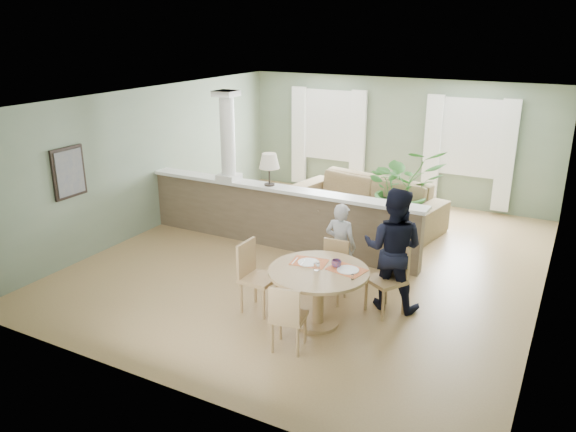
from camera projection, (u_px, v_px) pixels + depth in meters
The scene contains 12 objects.
ground at pixel (318, 259), 9.55m from camera, with size 8.00×8.00×0.00m, color tan.
room_shell at pixel (334, 147), 9.50m from camera, with size 7.02×8.02×2.71m.
pony_wall at pixel (273, 208), 9.93m from camera, with size 5.32×0.38×2.70m.
sofa at pixel (365, 202), 11.12m from camera, with size 3.06×1.20×0.89m, color #90774E.
houseplant at pixel (404, 188), 10.71m from camera, with size 1.48×1.28×1.64m, color #356F2C.
dining_table at pixel (319, 281), 7.28m from camera, with size 1.31×1.31×0.89m.
chair_far_boy at pixel (333, 268), 8.05m from camera, with size 0.42×0.42×0.87m.
chair_far_man at pixel (390, 275), 7.66m from camera, with size 0.61×0.61×0.99m.
chair_near at pixel (287, 315), 6.72m from camera, with size 0.47×0.47×0.89m.
chair_side at pixel (254, 273), 7.71m from camera, with size 0.46×0.46×0.99m.
child_person at pixel (340, 246), 8.35m from camera, with size 0.48×0.32×1.33m, color #A9A9AE.
man_person at pixel (393, 249), 7.69m from camera, with size 0.85×0.66×1.74m, color black.
Camera 1 is at (3.70, -7.99, 3.80)m, focal length 35.00 mm.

